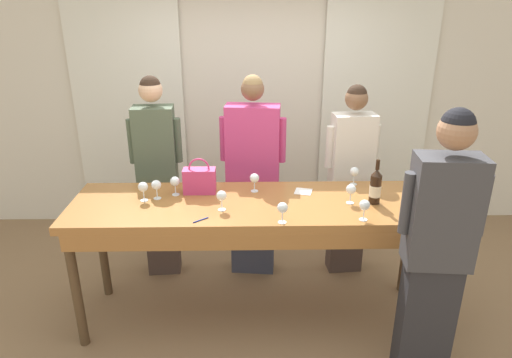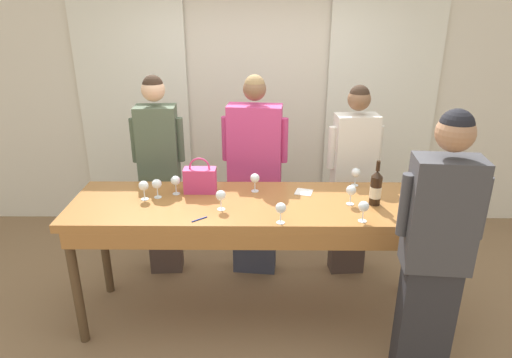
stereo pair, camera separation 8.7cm
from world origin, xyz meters
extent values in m
plane|color=#846647|center=(0.00, 0.00, 0.00)|extent=(18.00, 18.00, 0.00)
cube|color=silver|center=(0.00, 1.80, 1.40)|extent=(12.00, 0.06, 2.80)
cube|color=white|center=(-1.32, 1.73, 1.34)|extent=(1.16, 0.03, 2.69)
cube|color=white|center=(1.32, 1.73, 1.34)|extent=(1.16, 0.03, 2.69)
cube|color=#9E6633|center=(0.00, 0.00, 0.99)|extent=(2.74, 0.78, 0.06)
cube|color=#9E6633|center=(0.00, -0.37, 0.89)|extent=(2.63, 0.03, 0.12)
cylinder|color=#4C3823|center=(-1.30, -0.31, 0.48)|extent=(0.07, 0.07, 0.95)
cylinder|color=#4C3823|center=(1.30, -0.31, 0.48)|extent=(0.07, 0.07, 0.95)
cylinder|color=#4C3823|center=(-1.30, 0.31, 0.48)|extent=(0.07, 0.07, 0.95)
cylinder|color=#4C3823|center=(1.30, 0.31, 0.48)|extent=(0.07, 0.07, 0.95)
cylinder|color=black|center=(0.87, -0.03, 1.12)|extent=(0.08, 0.08, 0.22)
cone|color=black|center=(0.87, -0.03, 1.25)|extent=(0.08, 0.08, 0.04)
cylinder|color=black|center=(0.87, -0.03, 1.31)|extent=(0.03, 0.03, 0.08)
cylinder|color=beige|center=(0.87, -0.03, 1.11)|extent=(0.08, 0.08, 0.09)
cube|color=#C63870|center=(-0.43, 0.18, 1.11)|extent=(0.25, 0.12, 0.19)
torus|color=#C63870|center=(-0.43, 0.18, 1.22)|extent=(0.16, 0.01, 0.16)
cylinder|color=white|center=(1.09, -0.25, 1.02)|extent=(0.06, 0.06, 0.00)
cylinder|color=white|center=(1.09, -0.25, 1.06)|extent=(0.01, 0.01, 0.08)
sphere|color=white|center=(1.09, -0.25, 1.13)|extent=(0.07, 0.07, 0.07)
sphere|color=maroon|center=(1.09, -0.25, 1.12)|extent=(0.05, 0.05, 0.05)
cylinder|color=white|center=(0.17, -0.34, 1.02)|extent=(0.06, 0.06, 0.00)
cylinder|color=white|center=(0.17, -0.34, 1.06)|extent=(0.01, 0.01, 0.08)
sphere|color=white|center=(0.17, -0.34, 1.13)|extent=(0.07, 0.07, 0.07)
cylinder|color=white|center=(-0.83, 0.04, 1.02)|extent=(0.06, 0.06, 0.00)
cylinder|color=white|center=(-0.83, 0.04, 1.06)|extent=(0.01, 0.01, 0.08)
sphere|color=white|center=(-0.83, 0.04, 1.13)|extent=(0.07, 0.07, 0.07)
cylinder|color=white|center=(-0.01, 0.20, 1.02)|extent=(0.06, 0.06, 0.00)
cylinder|color=white|center=(-0.01, 0.20, 1.06)|extent=(0.01, 0.01, 0.08)
sphere|color=white|center=(-0.01, 0.20, 1.13)|extent=(0.07, 0.07, 0.07)
cylinder|color=white|center=(0.69, -0.04, 1.02)|extent=(0.06, 0.06, 0.00)
cylinder|color=white|center=(0.69, -0.04, 1.06)|extent=(0.01, 0.01, 0.08)
sphere|color=white|center=(0.69, -0.04, 1.13)|extent=(0.07, 0.07, 0.07)
cylinder|color=white|center=(-0.61, 0.14, 1.02)|extent=(0.06, 0.06, 0.00)
cylinder|color=white|center=(-0.61, 0.14, 1.06)|extent=(0.01, 0.01, 0.08)
sphere|color=white|center=(-0.61, 0.14, 1.13)|extent=(0.07, 0.07, 0.07)
cylinder|color=white|center=(0.72, -0.31, 1.02)|extent=(0.06, 0.06, 0.00)
cylinder|color=white|center=(0.72, -0.31, 1.06)|extent=(0.01, 0.01, 0.08)
sphere|color=white|center=(0.72, -0.31, 1.13)|extent=(0.07, 0.07, 0.07)
cylinder|color=white|center=(0.79, 0.32, 1.02)|extent=(0.06, 0.06, 0.00)
cylinder|color=white|center=(0.79, 0.32, 1.06)|extent=(0.01, 0.01, 0.08)
sphere|color=white|center=(0.79, 0.32, 1.13)|extent=(0.07, 0.07, 0.07)
sphere|color=maroon|center=(0.79, 0.32, 1.12)|extent=(0.05, 0.05, 0.05)
cylinder|color=white|center=(-0.25, -0.13, 1.02)|extent=(0.06, 0.06, 0.00)
cylinder|color=white|center=(-0.25, -0.13, 1.06)|extent=(0.01, 0.01, 0.08)
sphere|color=white|center=(-0.25, -0.13, 1.13)|extent=(0.07, 0.07, 0.07)
cylinder|color=white|center=(-0.74, 0.07, 1.02)|extent=(0.06, 0.06, 0.00)
cylinder|color=white|center=(-0.74, 0.07, 1.06)|extent=(0.01, 0.01, 0.08)
sphere|color=white|center=(-0.74, 0.07, 1.13)|extent=(0.07, 0.07, 0.07)
cube|color=white|center=(0.37, 0.18, 1.02)|extent=(0.16, 0.16, 0.00)
cylinder|color=#193399|center=(-0.38, -0.30, 1.02)|extent=(0.10, 0.08, 0.01)
cube|color=#473833|center=(-0.85, 0.68, 0.44)|extent=(0.30, 0.21, 0.88)
cube|color=#4C5B47|center=(-0.85, 0.68, 1.23)|extent=(0.35, 0.24, 0.70)
sphere|color=#DBAD89|center=(-0.85, 0.68, 1.71)|extent=(0.20, 0.20, 0.20)
sphere|color=#332319|center=(-0.85, 0.68, 1.75)|extent=(0.17, 0.17, 0.17)
cylinder|color=#4C5B47|center=(-0.66, 0.69, 1.28)|extent=(0.07, 0.07, 0.38)
cylinder|color=#4C5B47|center=(-1.04, 0.67, 1.28)|extent=(0.07, 0.07, 0.38)
cube|color=#383D51|center=(-0.02, 0.68, 0.44)|extent=(0.41, 0.22, 0.89)
cube|color=#C63D7A|center=(-0.02, 0.68, 1.24)|extent=(0.48, 0.26, 0.70)
sphere|color=brown|center=(-0.02, 0.68, 1.72)|extent=(0.19, 0.19, 0.19)
sphere|color=#93754C|center=(-0.02, 0.68, 1.75)|extent=(0.17, 0.17, 0.17)
cylinder|color=#C63D7A|center=(0.23, 0.65, 1.29)|extent=(0.08, 0.08, 0.39)
cylinder|color=#C63D7A|center=(-0.27, 0.70, 1.29)|extent=(0.08, 0.08, 0.39)
cube|color=#473833|center=(0.85, 0.68, 0.42)|extent=(0.32, 0.20, 0.84)
cube|color=silver|center=(0.85, 0.68, 1.17)|extent=(0.38, 0.24, 0.67)
sphere|color=brown|center=(0.85, 0.68, 1.64)|extent=(0.19, 0.19, 0.19)
sphere|color=#332319|center=(0.85, 0.68, 1.67)|extent=(0.17, 0.17, 0.17)
cylinder|color=silver|center=(1.05, 0.69, 1.22)|extent=(0.08, 0.08, 0.37)
cylinder|color=silver|center=(0.65, 0.66, 1.22)|extent=(0.08, 0.08, 0.37)
cube|color=#28282D|center=(1.10, -0.66, 0.44)|extent=(0.35, 0.22, 0.89)
cube|color=#3D3D42|center=(1.10, -0.66, 1.24)|extent=(0.41, 0.26, 0.70)
sphere|color=#9E7051|center=(1.10, -0.66, 1.74)|extent=(0.22, 0.22, 0.22)
sphere|color=black|center=(1.10, -0.66, 1.77)|extent=(0.19, 0.19, 0.19)
cylinder|color=#3D3D42|center=(0.88, -0.64, 1.29)|extent=(0.08, 0.08, 0.39)
cylinder|color=#3D3D42|center=(1.31, -0.68, 1.29)|extent=(0.08, 0.08, 0.39)
camera|label=1|loc=(-0.06, -3.07, 2.43)|focal=32.00mm
camera|label=2|loc=(0.03, -3.07, 2.43)|focal=32.00mm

